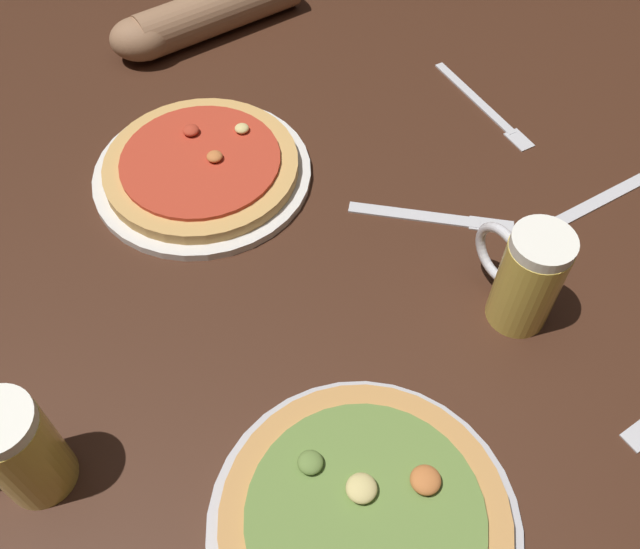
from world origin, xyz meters
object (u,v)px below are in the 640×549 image
(pizza_plate_far, at_px, (202,168))
(beer_mug_dark, at_px, (16,451))
(diner_arm, at_px, (200,17))
(beer_mug_amber, at_px, (526,277))
(pizza_plate_near, at_px, (369,521))
(fork_left, at_px, (484,106))
(knife_right, at_px, (586,207))
(knife_spare, at_px, (432,217))

(pizza_plate_far, distance_m, beer_mug_dark, 0.46)
(pizza_plate_far, xyz_separation_m, diner_arm, (0.01, 0.34, 0.02))
(beer_mug_amber, bearing_deg, pizza_plate_near, -134.34)
(pizza_plate_near, distance_m, fork_left, 0.68)
(pizza_plate_near, bearing_deg, beer_mug_amber, 45.66)
(fork_left, distance_m, diner_arm, 0.50)
(fork_left, bearing_deg, beer_mug_amber, -101.14)
(knife_right, height_order, knife_spare, same)
(fork_left, relative_size, diner_arm, 0.68)
(pizza_plate_near, distance_m, beer_mug_amber, 0.33)
(pizza_plate_near, height_order, pizza_plate_far, pizza_plate_near)
(pizza_plate_near, distance_m, knife_right, 0.54)
(beer_mug_dark, xyz_separation_m, knife_spare, (0.50, 0.29, -0.07))
(knife_spare, height_order, diner_arm, diner_arm)
(pizza_plate_far, xyz_separation_m, beer_mug_dark, (-0.19, -0.42, 0.05))
(beer_mug_dark, bearing_deg, beer_mug_amber, 13.20)
(pizza_plate_near, relative_size, beer_mug_amber, 2.20)
(pizza_plate_far, relative_size, knife_right, 1.46)
(beer_mug_amber, bearing_deg, fork_left, 78.86)
(diner_arm, bearing_deg, knife_spare, -57.94)
(knife_spare, bearing_deg, beer_mug_dark, -149.39)
(beer_mug_amber, xyz_separation_m, diner_arm, (-0.35, 0.63, -0.03))
(diner_arm, bearing_deg, beer_mug_dark, -105.05)
(pizza_plate_near, height_order, beer_mug_amber, beer_mug_amber)
(knife_spare, distance_m, diner_arm, 0.55)
(fork_left, distance_m, knife_spare, 0.25)
(beer_mug_amber, height_order, knife_spare, beer_mug_amber)
(beer_mug_dark, relative_size, beer_mug_amber, 0.98)
(knife_spare, bearing_deg, beer_mug_amber, -69.13)
(pizza_plate_far, distance_m, diner_arm, 0.34)
(knife_right, relative_size, knife_spare, 0.96)
(pizza_plate_far, bearing_deg, fork_left, 11.41)
(knife_right, bearing_deg, diner_arm, 136.58)
(beer_mug_dark, bearing_deg, diner_arm, 74.95)
(knife_right, bearing_deg, beer_mug_dark, -158.52)
(beer_mug_dark, xyz_separation_m, diner_arm, (0.20, 0.76, -0.03))
(pizza_plate_near, bearing_deg, knife_right, 45.09)
(beer_mug_dark, relative_size, fork_left, 0.63)
(beer_mug_amber, distance_m, fork_left, 0.39)
(beer_mug_dark, bearing_deg, pizza_plate_far, 65.54)
(knife_right, distance_m, diner_arm, 0.70)
(beer_mug_dark, height_order, fork_left, beer_mug_dark)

